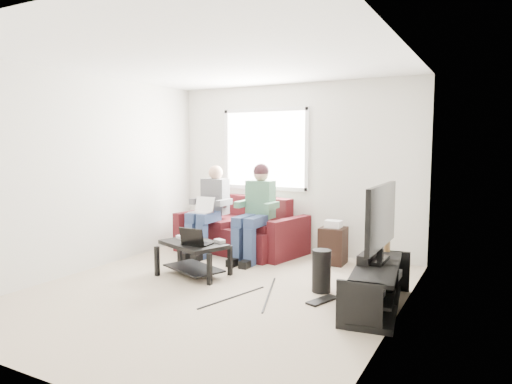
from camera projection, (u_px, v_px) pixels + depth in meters
floor at (215, 291)px, 5.24m from camera, size 4.50×4.50×0.00m
ceiling at (213, 59)px, 4.97m from camera, size 4.50×4.50×0.00m
wall_back at (294, 169)px, 7.07m from camera, size 4.50×0.00×4.50m
wall_front at (32, 200)px, 3.13m from camera, size 4.50×0.00×4.50m
wall_left at (88, 173)px, 6.04m from camera, size 0.00×4.50×4.50m
wall_right at (397, 186)px, 4.16m from camera, size 0.00×4.50×4.50m
window at (265, 149)px, 7.26m from camera, size 1.48×0.04×1.28m
sofa at (243, 232)px, 7.12m from camera, size 1.99×1.16×0.85m
person_left at (210, 206)px, 6.98m from camera, size 0.40×0.70×1.35m
person_right at (256, 205)px, 6.62m from camera, size 0.40×0.71×1.40m
laptop_silver at (202, 209)px, 6.80m from camera, size 0.38×0.32×0.24m
coffee_table at (193, 251)px, 5.83m from camera, size 1.00×0.80×0.43m
laptop_black at (197, 235)px, 5.68m from camera, size 0.39×0.32×0.24m
controller_a at (182, 237)px, 6.05m from camera, size 0.16×0.13×0.04m
controller_b at (195, 237)px, 6.02m from camera, size 0.17×0.14×0.04m
controller_c at (220, 241)px, 5.80m from camera, size 0.16×0.14×0.04m
tv_stand at (377, 288)px, 4.67m from camera, size 0.60×1.43×0.46m
tv at (381, 219)px, 4.69m from camera, size 0.12×1.10×0.81m
soundbar at (369, 256)px, 4.79m from camera, size 0.12×0.50×0.10m
drink_cup at (387, 246)px, 5.22m from camera, size 0.08×0.08×0.12m
console_white at (367, 293)px, 4.32m from camera, size 0.30×0.22×0.06m
console_grey at (384, 274)px, 4.93m from camera, size 0.34×0.26×0.08m
console_black at (376, 283)px, 4.62m from camera, size 0.38×0.30×0.07m
subwoofer at (321, 271)px, 5.19m from camera, size 0.21×0.21×0.49m
keyboard_floor at (322, 300)px, 4.89m from camera, size 0.26×0.43×0.02m
end_table at (333, 244)px, 6.42m from camera, size 0.35×0.35×0.62m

